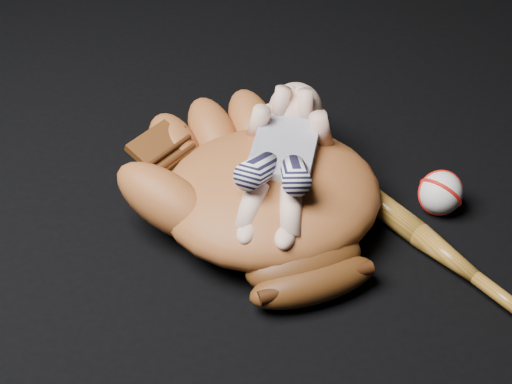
% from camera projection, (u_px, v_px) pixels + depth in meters
% --- Properties ---
extents(baseball_glove, '(0.64, 0.67, 0.17)m').
position_uv_depth(baseball_glove, '(271.00, 186.00, 1.31)').
color(baseball_glove, brown).
rests_on(baseball_glove, ground).
extents(newborn_baby, '(0.21, 0.39, 0.15)m').
position_uv_depth(newborn_baby, '(282.00, 157.00, 1.28)').
color(newborn_baby, '#D3A188').
rests_on(newborn_baby, baseball_glove).
extents(baseball_bat, '(0.33, 0.38, 0.04)m').
position_uv_depth(baseball_bat, '(431.00, 243.00, 1.29)').
color(baseball_bat, brown).
rests_on(baseball_bat, ground).
extents(baseball, '(0.09, 0.09, 0.08)m').
position_uv_depth(baseball, '(441.00, 193.00, 1.36)').
color(baseball, silver).
rests_on(baseball, ground).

